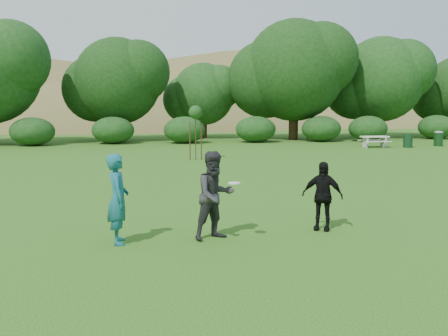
% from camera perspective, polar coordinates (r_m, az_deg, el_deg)
% --- Properties ---
extents(ground, '(120.00, 120.00, 0.00)m').
position_cam_1_polar(ground, '(11.82, 2.46, -7.17)').
color(ground, '#19470C').
rests_on(ground, ground).
extents(player_teal, '(0.52, 0.74, 1.93)m').
position_cam_1_polar(player_teal, '(10.81, -12.04, -3.48)').
color(player_teal, '#175B67').
rests_on(player_teal, ground).
extents(player_grey, '(1.15, 1.04, 1.94)m').
position_cam_1_polar(player_grey, '(10.92, -1.04, -3.16)').
color(player_grey, '#2A292C').
rests_on(player_grey, ground).
extents(player_black, '(1.03, 0.82, 1.63)m').
position_cam_1_polar(player_black, '(11.95, 11.16, -3.14)').
color(player_black, black).
rests_on(player_black, ground).
extents(trash_can_near, '(0.60, 0.60, 0.90)m').
position_cam_1_polar(trash_can_near, '(35.70, 20.28, 2.93)').
color(trash_can_near, '#13351B').
rests_on(trash_can_near, ground).
extents(frisbee, '(0.27, 0.27, 0.03)m').
position_cam_1_polar(frisbee, '(10.60, 1.17, -1.73)').
color(frisbee, white).
rests_on(frisbee, ground).
extents(sapling, '(0.70, 0.70, 2.85)m').
position_cam_1_polar(sapling, '(26.17, -3.28, 6.21)').
color(sapling, '#3A2616').
rests_on(sapling, ground).
extents(picnic_table, '(1.80, 1.48, 0.76)m').
position_cam_1_polar(picnic_table, '(35.13, 16.83, 3.12)').
color(picnic_table, silver).
rests_on(picnic_table, ground).
extents(trash_can_lidded, '(0.60, 0.60, 1.05)m').
position_cam_1_polar(trash_can_lidded, '(37.68, 23.30, 3.14)').
color(trash_can_lidded, '#123416').
rests_on(trash_can_lidded, ground).
extents(hillside, '(150.00, 72.00, 52.00)m').
position_cam_1_polar(hillside, '(81.04, -8.21, -3.25)').
color(hillside, olive).
rests_on(hillside, ground).
extents(tree_row, '(53.92, 10.38, 9.62)m').
position_cam_1_polar(tree_row, '(40.30, -1.64, 10.15)').
color(tree_row, '#3A2616').
rests_on(tree_row, ground).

